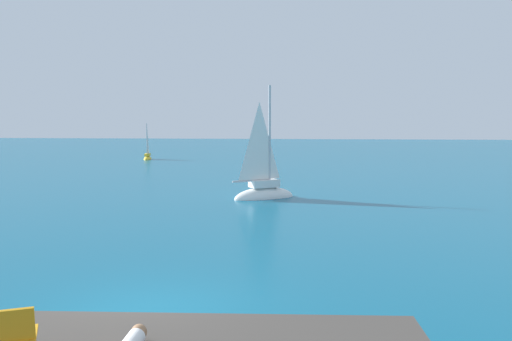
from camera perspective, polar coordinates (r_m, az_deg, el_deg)
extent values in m
plane|color=#0F5675|center=(10.91, -11.68, -15.10)|extent=(160.00, 160.00, 0.00)
ellipsoid|color=white|center=(25.23, 0.87, -2.98)|extent=(3.17, 2.47, 1.05)
cube|color=white|center=(25.13, 0.87, -1.40)|extent=(1.53, 1.32, 0.34)
cylinder|color=#B7B7BC|center=(25.07, 1.47, 3.68)|extent=(0.11, 0.11, 4.79)
cylinder|color=#B2B2B7|center=(24.82, -0.51, -1.11)|extent=(1.70, 1.06, 0.09)
pyramid|color=white|center=(24.84, 0.37, 3.22)|extent=(1.35, 0.83, 3.64)
ellipsoid|color=yellow|center=(48.54, -11.56, 1.18)|extent=(0.84, 1.91, 0.64)
cube|color=yellow|center=(48.51, -11.57, 1.67)|extent=(0.53, 0.85, 0.21)
cylinder|color=#B7B7BC|center=(48.26, -11.64, 3.24)|extent=(0.07, 0.07, 2.89)
cylinder|color=#B2B2B7|center=(48.90, -11.49, 1.82)|extent=(0.18, 1.15, 0.06)
pyramid|color=white|center=(48.59, -11.57, 3.13)|extent=(0.14, 0.92, 2.20)
sphere|color=#9E704C|center=(7.68, -12.46, -16.59)|extent=(0.22, 0.22, 0.22)
cube|color=orange|center=(7.50, -24.35, -15.83)|extent=(0.65, 0.67, 0.04)
cube|color=orange|center=(7.17, -24.62, -14.91)|extent=(0.50, 0.33, 0.45)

